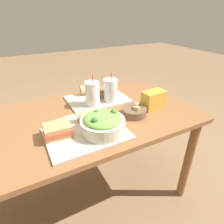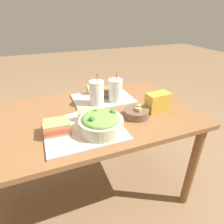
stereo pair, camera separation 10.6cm
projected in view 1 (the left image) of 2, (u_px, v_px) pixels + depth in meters
ground_plane at (87, 194)px, 1.54m from camera, size 12.00×12.00×0.00m
dining_table at (81, 130)px, 1.23m from camera, size 1.48×0.82×0.74m
tray_near at (87, 134)px, 1.02m from camera, size 0.43×0.32×0.01m
tray_far at (97, 99)px, 1.41m from camera, size 0.43×0.32×0.01m
salad_bowl at (103, 123)px, 1.00m from camera, size 0.24×0.24×0.12m
soup_bowl at (134, 111)px, 1.19m from camera, size 0.16×0.16×0.07m
sandwich_near at (58, 130)px, 0.98m from camera, size 0.15×0.12×0.06m
baguette_near at (89, 115)px, 1.11m from camera, size 0.15×0.11×0.07m
sandwich_far at (104, 92)px, 1.43m from camera, size 0.17×0.14×0.06m
baguette_far at (87, 90)px, 1.46m from camera, size 0.11×0.08×0.07m
drink_cup_dark at (92, 94)px, 1.27m from camera, size 0.10×0.10×0.22m
drink_cup_red at (110, 91)px, 1.33m from camera, size 0.10×0.10×0.21m
chip_bag at (153, 100)px, 1.27m from camera, size 0.16×0.10×0.12m
napkin_folded at (71, 120)px, 1.15m from camera, size 0.17×0.13×0.00m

